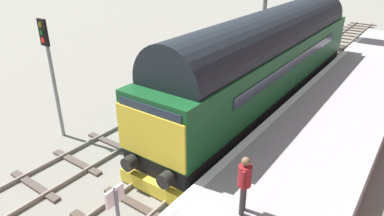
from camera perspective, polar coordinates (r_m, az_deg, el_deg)
The scene contains 7 objects.
ground_plane at distance 13.78m, azimuth 3.78°, elevation -5.87°, with size 140.00×140.00×0.00m, color gray.
track_main at distance 13.75m, azimuth 3.79°, elevation -5.67°, with size 2.50×60.00×0.15m.
track_adjacent_west at distance 15.52m, azimuth -6.71°, elevation -1.97°, with size 2.50×60.00×0.15m.
station_platform at distance 12.33m, azimuth 18.33°, elevation -8.60°, with size 4.00×44.00×1.01m.
diesel_locomotive at distance 16.79m, azimuth 12.91°, elevation 8.58°, with size 2.74×17.55×4.68m.
signal_post_near at distance 14.09m, azimuth -22.82°, elevation 6.70°, with size 0.44×0.22×4.84m.
waiting_passenger at distance 8.52m, azimuth 8.85°, elevation -11.97°, with size 0.42×0.49×1.64m.
Camera 1 is at (6.10, -10.12, 7.09)m, focal length 31.57 mm.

